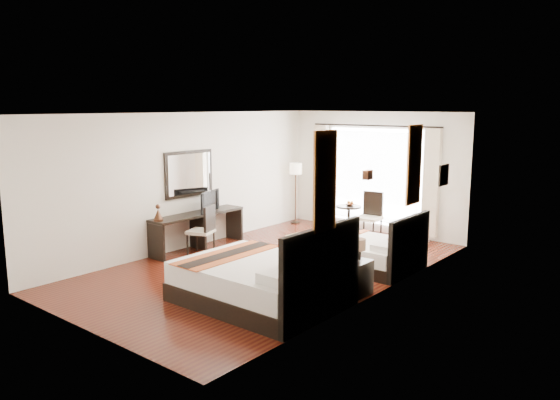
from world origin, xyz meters
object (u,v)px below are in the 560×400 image
Objects in this scene: bed_near at (263,281)px; table_lamp at (358,246)px; console_desk at (198,231)px; television at (207,201)px; desk_chair at (202,239)px; fruit_bowl at (350,205)px; bed_far at (367,252)px; floor_lamp at (296,173)px; vase at (350,262)px; side_table at (349,220)px; window_chair at (369,225)px; nightstand at (352,278)px.

bed_near reaches higher than table_lamp.
television reaches higher than console_desk.
bed_near is 1.62m from table_lamp.
desk_chair reaches higher than fruit_bowl.
television reaches higher than bed_far.
floor_lamp is (-0.34, 3.49, 0.98)m from desk_chair.
floor_lamp is at bearing -19.73° from television.
vase is (0.85, 1.07, 0.22)m from bed_near.
side_table is 3.37× the size of fruit_bowl.
nightstand is at bearing 20.33° from window_chair.
television is at bearing 169.92° from vase.
television is 3.02m from floor_lamp.
desk_chair is (-3.59, 0.21, -0.26)m from vase.
console_desk is at bearing -90.58° from floor_lamp.
bed_far reaches higher than nightstand.
bed_far reaches higher than side_table.
desk_chair is 3.60m from fruit_bowl.
bed_far is 5.05× the size of table_lamp.
floor_lamp is at bearing 138.69° from table_lamp.
nightstand is at bearing 54.46° from bed_near.
television is 3.32m from fruit_bowl.
table_lamp is at bearing -65.08° from bed_far.
nightstand is at bearing -118.19° from television.
nightstand is 3.97m from console_desk.
television is at bearing 173.45° from table_lamp.
console_desk is at bearing 174.83° from nightstand.
table_lamp is at bearing 159.55° from desk_chair.
desk_chair is (0.37, -0.24, -0.07)m from console_desk.
desk_chair is at bearing -112.51° from fruit_bowl.
side_table is at bearing 173.06° from fruit_bowl.
floor_lamp is (-3.94, 3.70, 0.71)m from vase.
window_chair reaches higher than side_table.
bed_near is at bearing -73.36° from fruit_bowl.
table_lamp is 3.95m from fruit_bowl.
vase is 4.19m from side_table.
desk_chair reaches higher than table_lamp.
console_desk is at bearing 177.00° from table_lamp.
side_table is 0.36m from fruit_bowl.
nightstand is at bearing -67.64° from bed_far.
nightstand is 0.57× the size of desk_chair.
nightstand is 0.31m from vase.
bed_far reaches higher than window_chair.
table_lamp is at bearing -55.93° from fruit_bowl.
floor_lamp is at bearing 137.41° from nightstand.
fruit_bowl is at bearing -110.20° from window_chair.
desk_chair reaches higher than nightstand.
vase is at bearing 19.89° from window_chair.
nightstand is 4.04m from television.
floor_lamp is at bearing -103.98° from window_chair.
floor_lamp reaches higher than television.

